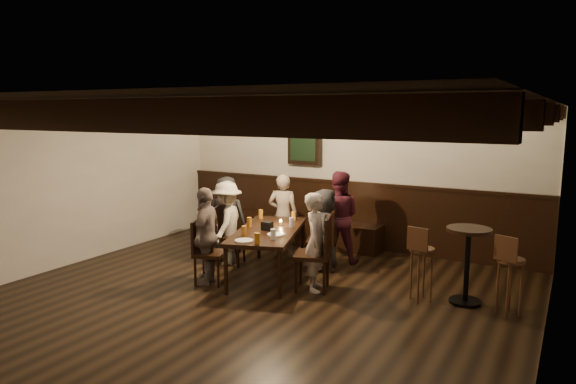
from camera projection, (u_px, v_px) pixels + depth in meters
The scene contains 27 objects.
room at pixel (298, 194), 7.90m from camera, with size 7.00×7.00×7.00m.
dining_table at pixel (268, 233), 7.24m from camera, with size 1.34×1.97×0.68m.
chair_left_near at pixel (229, 246), 7.87m from camera, with size 0.52×0.52×0.90m.
chair_left_far at pixel (209, 264), 7.00m from camera, with size 0.50×0.50×0.87m.
chair_right_near at pixel (322, 251), 7.60m from camera, with size 0.52×0.52×0.91m.
chair_right_far at pixel (314, 268), 6.72m from camera, with size 0.57×0.57×0.99m.
person_bench_left at pixel (227, 216), 8.28m from camera, with size 0.63×0.41×1.30m, color #232426.
person_bench_centre at pixel (283, 215), 8.25m from camera, with size 0.49×0.32×1.34m, color gray.
person_bench_right at pixel (338, 217), 7.93m from camera, with size 0.69×0.54×1.42m, color #571E2D.
person_left_near at pixel (227, 223), 7.82m from camera, with size 0.83×0.48×1.28m, color #B9AF9C.
person_left_far at pixel (206, 236), 6.94m from camera, with size 0.78×0.32×1.32m, color gray.
person_right_near at pixel (325, 230), 7.54m from camera, with size 0.59×0.38×1.21m, color black.
person_right_far at pixel (316, 242), 6.66m from camera, with size 0.47×0.31×1.30m, color #BCAB9F.
pint_a at pixel (261, 214), 7.95m from camera, with size 0.07×0.07×0.14m, color #BF7219.
pint_b at pixel (294, 216), 7.81m from camera, with size 0.07×0.07×0.14m, color #BF7219.
pint_c at pixel (249, 222), 7.38m from camera, with size 0.07×0.07×0.14m, color #BF7219.
pint_d at pixel (291, 222), 7.36m from camera, with size 0.07×0.07×0.14m, color silver.
pint_e at pixel (244, 231), 6.83m from camera, with size 0.07×0.07×0.14m, color #BF7219.
pint_f at pixel (273, 234), 6.65m from camera, with size 0.07×0.07×0.14m, color silver.
pint_g at pixel (257, 238), 6.44m from camera, with size 0.07×0.07×0.14m, color #BF7219.
plate_near at pixel (244, 241), 6.58m from camera, with size 0.24×0.24×0.01m, color white.
plate_far at pixel (276, 234), 6.91m from camera, with size 0.24×0.24×0.01m, color white.
condiment_caddy at pixel (267, 226), 7.18m from camera, with size 0.15×0.10×0.12m, color black.
candle at pixel (281, 223), 7.50m from camera, with size 0.05×0.05×0.05m, color beige.
high_top_table at pixel (468, 254), 6.20m from camera, with size 0.53×0.53×0.94m.
bar_stool_left at pixel (421, 273), 6.31m from camera, with size 0.31×0.33×0.96m.
bar_stool_right at pixel (509, 285), 5.87m from camera, with size 0.33×0.34×0.96m.
Camera 1 is at (3.41, -4.66, 2.33)m, focal length 32.00 mm.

